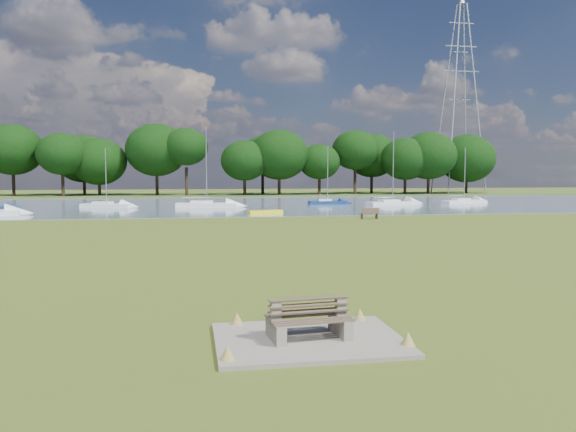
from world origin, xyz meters
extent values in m
plane|color=brown|center=(0.00, 0.00, 0.00)|extent=(220.00, 220.00, 0.00)
cube|color=gray|center=(0.00, 42.00, 0.00)|extent=(220.00, 40.00, 0.10)
cube|color=#4C6626|center=(0.00, 72.00, 0.00)|extent=(220.00, 20.00, 0.40)
cube|color=gray|center=(0.00, -14.00, 0.05)|extent=(4.20, 3.20, 0.10)
cube|color=gray|center=(-0.76, -14.07, 0.32)|extent=(0.32, 1.09, 0.45)
cube|color=gray|center=(-0.76, -14.07, 0.73)|extent=(0.24, 0.20, 0.56)
cube|color=gray|center=(0.76, -13.93, 0.32)|extent=(0.32, 1.09, 0.45)
cube|color=gray|center=(0.76, -13.93, 0.73)|extent=(0.24, 0.20, 0.56)
cube|color=brown|center=(0.03, -14.33, 0.56)|extent=(1.86, 0.58, 0.04)
cube|color=brown|center=(0.01, -14.08, 0.86)|extent=(1.84, 0.31, 0.45)
cube|color=brown|center=(-0.03, -13.67, 0.56)|extent=(1.86, 0.58, 0.04)
cube|color=brown|center=(-0.01, -13.92, 0.86)|extent=(1.84, 0.31, 0.45)
cube|color=brown|center=(11.45, 18.48, 0.23)|extent=(0.12, 0.46, 0.47)
cube|color=brown|center=(12.76, 18.61, 0.23)|extent=(0.12, 0.46, 0.47)
cube|color=brown|center=(12.11, 18.55, 0.47)|extent=(1.56, 0.60, 0.05)
cube|color=brown|center=(12.13, 18.34, 0.71)|extent=(1.52, 0.20, 0.46)
cube|color=yellow|center=(4.29, 25.43, 0.21)|extent=(3.32, 1.44, 0.32)
cylinder|color=#A0A0A1|center=(43.47, 67.61, 17.16)|extent=(0.25, 0.25, 33.93)
cylinder|color=#A0A0A1|center=(48.26, 67.61, 17.16)|extent=(0.25, 0.25, 33.93)
cylinder|color=#A0A0A1|center=(43.47, 72.39, 17.16)|extent=(0.25, 0.25, 33.93)
cylinder|color=#A0A0A1|center=(48.26, 72.39, 17.16)|extent=(0.25, 0.25, 33.93)
cube|color=#A0A0A1|center=(45.86, 70.00, 22.25)|extent=(7.18, 0.15, 0.15)
cube|color=#A0A0A1|center=(45.86, 70.00, 26.66)|extent=(5.95, 0.15, 0.15)
cube|color=#A0A0A1|center=(45.86, 70.00, 30.73)|extent=(4.72, 0.15, 0.15)
cylinder|color=black|center=(-30.00, 68.00, 2.08)|extent=(0.53, 0.53, 3.75)
ellipsoid|color=black|center=(-30.00, 68.00, 6.66)|extent=(9.57, 9.57, 8.13)
cylinder|color=black|center=(-23.00, 68.00, 2.23)|extent=(0.53, 0.53, 4.06)
ellipsoid|color=black|center=(-23.00, 68.00, 7.19)|extent=(7.44, 7.44, 6.33)
cylinder|color=black|center=(-16.00, 68.00, 2.38)|extent=(0.53, 0.53, 4.36)
ellipsoid|color=black|center=(-16.00, 68.00, 7.71)|extent=(8.50, 8.50, 7.23)
cylinder|color=black|center=(-9.00, 68.00, 1.92)|extent=(0.53, 0.53, 3.44)
ellipsoid|color=black|center=(-9.00, 68.00, 6.13)|extent=(9.57, 9.57, 8.13)
cylinder|color=black|center=(-2.00, 68.00, 2.08)|extent=(0.53, 0.53, 3.75)
ellipsoid|color=black|center=(-2.00, 68.00, 6.66)|extent=(7.44, 7.44, 6.33)
cylinder|color=black|center=(5.00, 68.00, 2.23)|extent=(0.53, 0.53, 4.06)
ellipsoid|color=black|center=(5.00, 68.00, 7.19)|extent=(8.50, 8.50, 7.23)
cylinder|color=black|center=(12.00, 68.00, 2.38)|extent=(0.53, 0.53, 4.36)
ellipsoid|color=black|center=(12.00, 68.00, 7.71)|extent=(9.57, 9.57, 8.13)
cylinder|color=black|center=(19.00, 68.00, 1.92)|extent=(0.53, 0.53, 3.44)
ellipsoid|color=black|center=(19.00, 68.00, 6.13)|extent=(7.44, 7.44, 6.33)
cylinder|color=black|center=(26.00, 68.00, 2.08)|extent=(0.53, 0.53, 3.75)
ellipsoid|color=black|center=(26.00, 68.00, 6.66)|extent=(8.50, 8.50, 7.23)
cylinder|color=black|center=(33.00, 68.00, 2.23)|extent=(0.53, 0.53, 4.06)
ellipsoid|color=black|center=(33.00, 68.00, 7.19)|extent=(9.57, 9.57, 8.13)
cylinder|color=black|center=(40.00, 68.00, 2.38)|extent=(0.53, 0.53, 4.36)
ellipsoid|color=black|center=(40.00, 68.00, 7.71)|extent=(7.44, 7.44, 6.33)
cylinder|color=black|center=(47.00, 68.00, 1.92)|extent=(0.53, 0.53, 3.44)
ellipsoid|color=black|center=(47.00, 68.00, 6.13)|extent=(8.50, 8.50, 7.23)
cube|color=white|center=(20.93, 36.76, 0.35)|extent=(6.71, 3.21, 0.61)
cube|color=white|center=(20.42, 36.64, 0.72)|extent=(2.52, 1.89, 0.39)
cylinder|color=#A5A8AD|center=(20.93, 36.76, 4.58)|extent=(0.10, 0.10, 8.20)
cube|color=white|center=(-11.63, 37.60, 0.35)|extent=(5.82, 3.46, 0.60)
cube|color=white|center=(-12.06, 37.76, 0.71)|extent=(2.28, 1.85, 0.39)
cylinder|color=#A5A8AD|center=(-11.63, 37.60, 3.51)|extent=(0.10, 0.10, 6.05)
cube|color=navy|center=(13.75, 39.71, 0.35)|extent=(4.64, 1.38, 0.60)
cube|color=white|center=(13.39, 39.71, 0.71)|extent=(1.63, 1.04, 0.38)
cylinder|color=#A5A8AD|center=(13.75, 39.71, 3.76)|extent=(0.10, 0.10, 6.56)
cube|color=white|center=(30.96, 38.67, 0.36)|extent=(6.03, 2.92, 0.62)
cube|color=white|center=(30.51, 38.56, 0.73)|extent=(2.27, 1.71, 0.40)
cylinder|color=#A5A8AD|center=(30.96, 38.67, 3.72)|extent=(0.11, 0.11, 6.47)
cube|color=white|center=(-0.82, 36.08, 0.40)|extent=(6.81, 2.79, 0.69)
cube|color=white|center=(-1.34, 36.15, 0.82)|extent=(2.50, 1.78, 0.45)
cylinder|color=#A5A8AD|center=(-0.82, 36.08, 4.69)|extent=(0.12, 0.12, 8.30)
camera|label=1|loc=(-2.59, -26.14, 3.80)|focal=35.00mm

